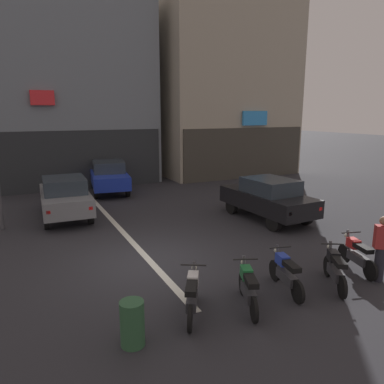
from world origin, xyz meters
TOP-DOWN VIEW (x-y plane):
  - ground_plane at (0.00, 0.00)m, footprint 120.00×120.00m
  - lane_centre_line at (0.00, 6.00)m, footprint 0.20×18.00m
  - building_mid_block at (0.05, 14.89)m, footprint 9.30×7.60m
  - building_far_right at (10.01, 14.89)m, footprint 9.07×9.71m
  - car_grey_crossing_near at (-1.55, 5.63)m, footprint 1.92×4.17m
  - car_black_parked_kerbside at (5.56, 1.95)m, footprint 1.95×4.18m
  - car_blue_down_street at (1.14, 9.66)m, footprint 2.31×4.31m
  - motorcycle_white_row_leftmost at (-0.13, -3.01)m, footprint 0.90×1.48m
  - motorcycle_green_row_left_mid at (1.08, -3.25)m, footprint 0.73×1.58m
  - motorcycle_blue_row_centre at (2.29, -3.03)m, footprint 0.57×1.64m
  - motorcycle_black_row_right_mid at (3.51, -3.36)m, footprint 0.90×1.48m
  - motorcycle_red_row_rightmost at (4.72, -2.97)m, footprint 0.63×1.62m
  - person_by_motorcycles at (4.73, -3.63)m, footprint 0.42×0.39m
  - trash_bin at (-1.54, -3.46)m, footprint 0.44×0.44m

SIDE VIEW (x-z plane):
  - ground_plane at x=0.00m, z-range 0.00..0.00m
  - lane_centre_line at x=0.00m, z-range 0.00..0.01m
  - trash_bin at x=-1.54m, z-range 0.00..0.85m
  - motorcycle_white_row_leftmost at x=-0.13m, z-range -0.03..0.95m
  - motorcycle_green_row_left_mid at x=1.08m, z-range -0.03..0.95m
  - motorcycle_blue_row_centre at x=2.29m, z-range -0.03..0.95m
  - motorcycle_black_row_right_mid at x=3.51m, z-range -0.03..0.95m
  - motorcycle_red_row_rightmost at x=4.72m, z-range -0.03..0.95m
  - person_by_motorcycles at x=4.73m, z-range 0.02..1.69m
  - car_grey_crossing_near at x=-1.55m, z-range 0.07..1.71m
  - car_black_parked_kerbside at x=5.56m, z-range 0.07..1.71m
  - car_blue_down_street at x=1.14m, z-range 0.07..1.71m
  - building_mid_block at x=0.05m, z-range -0.01..10.60m
  - building_far_right at x=10.01m, z-range -0.01..18.78m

